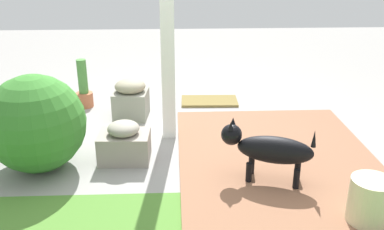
# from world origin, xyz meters

# --- Properties ---
(ground_plane) EXTENTS (12.00, 12.00, 0.00)m
(ground_plane) POSITION_xyz_m (0.00, 0.00, 0.00)
(ground_plane) COLOR gray
(brick_path) EXTENTS (1.80, 2.40, 0.02)m
(brick_path) POSITION_xyz_m (-0.81, 0.50, 0.01)
(brick_path) COLOR #8D5E44
(brick_path) RESTS_ON ground
(porch_pillar) EXTENTS (0.13, 0.13, 2.27)m
(porch_pillar) POSITION_xyz_m (0.18, -0.10, 1.14)
(porch_pillar) COLOR white
(porch_pillar) RESTS_ON ground
(stone_planter_nearest) EXTENTS (0.40, 0.40, 0.44)m
(stone_planter_nearest) POSITION_xyz_m (0.61, -0.62, 0.22)
(stone_planter_nearest) COLOR gray
(stone_planter_nearest) RESTS_ON ground
(stone_planter_mid) EXTENTS (0.46, 0.34, 0.38)m
(stone_planter_mid) POSITION_xyz_m (0.58, 0.42, 0.17)
(stone_planter_mid) COLOR gray
(stone_planter_mid) RESTS_ON ground
(round_shrub) EXTENTS (0.84, 0.84, 0.84)m
(round_shrub) POSITION_xyz_m (1.30, 0.53, 0.42)
(round_shrub) COLOR #35782A
(round_shrub) RESTS_ON ground
(terracotta_pot_tall) EXTENTS (0.20, 0.20, 0.58)m
(terracotta_pot_tall) POSITION_xyz_m (1.20, -0.98, 0.21)
(terracotta_pot_tall) COLOR #B56240
(terracotta_pot_tall) RESTS_ON ground
(dog) EXTENTS (0.75, 0.39, 0.52)m
(dog) POSITION_xyz_m (-0.63, 0.85, 0.30)
(dog) COLOR black
(dog) RESTS_ON ground
(ceramic_urn) EXTENTS (0.30, 0.30, 0.34)m
(ceramic_urn) POSITION_xyz_m (-1.22, 1.44, 0.17)
(ceramic_urn) COLOR beige
(ceramic_urn) RESTS_ON ground
(doormat) EXTENTS (0.70, 0.40, 0.03)m
(doormat) POSITION_xyz_m (-0.31, -1.07, 0.01)
(doormat) COLOR olive
(doormat) RESTS_ON ground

